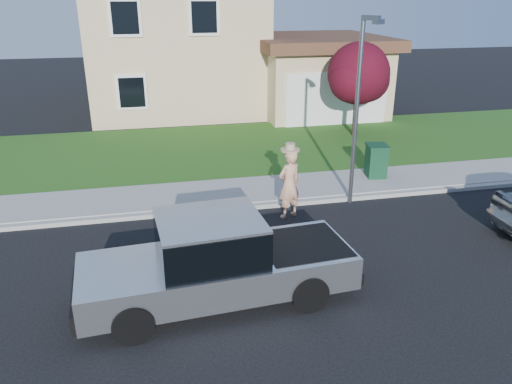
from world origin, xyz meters
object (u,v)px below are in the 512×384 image
ornamental_tree (359,76)px  trash_bin (376,160)px  woman (289,183)px  street_lamp (359,102)px  pickup_truck (217,262)px

ornamental_tree → trash_bin: bearing=-105.7°
trash_bin → woman: bearing=-139.7°
woman → ornamental_tree: ornamental_tree is taller
woman → street_lamp: size_ratio=0.40×
woman → trash_bin: bearing=-172.4°
pickup_truck → woman: 4.17m
pickup_truck → ornamental_tree: ornamental_tree is taller
woman → ornamental_tree: size_ratio=0.55×
pickup_truck → street_lamp: bearing=37.6°
trash_bin → street_lamp: size_ratio=0.20×
pickup_truck → woman: bearing=50.7°
pickup_truck → woman: woman is taller
trash_bin → pickup_truck: bearing=-127.5°
ornamental_tree → street_lamp: 7.06m
street_lamp → woman: bearing=172.6°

